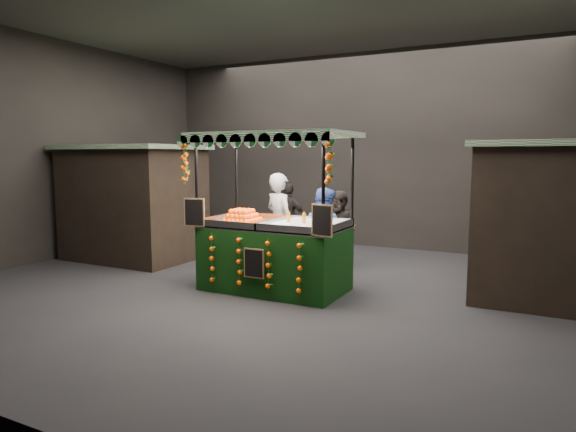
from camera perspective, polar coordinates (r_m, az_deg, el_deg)
The scene contains 13 objects.
ground at distance 9.01m, azimuth -0.57°, elevation -8.41°, with size 12.00×12.00×0.00m, color black.
market_hall at distance 8.76m, azimuth -0.60°, elevation 13.48°, with size 12.10×10.10×5.05m.
neighbour_stall_left at distance 12.18m, azimuth -16.93°, elevation 1.53°, with size 3.00×2.20×2.60m.
neighbour_stall_right at distance 9.26m, azimuth 29.15°, elevation -0.61°, with size 3.00×2.20×2.60m.
juice_stall at distance 8.87m, azimuth -1.58°, elevation -2.99°, with size 2.85×1.67×2.76m.
vendor_grey at distance 10.13m, azimuth -0.95°, elevation -0.87°, with size 0.87×0.75×2.02m.
vendor_blue at distance 9.43m, azimuth 4.07°, elevation -2.20°, with size 1.05×0.94×1.78m.
shopper_0 at distance 12.07m, azimuth -10.25°, elevation -0.57°, with size 0.63×0.43×1.68m.
shopper_1 at distance 10.63m, azimuth 5.89°, elevation -1.58°, with size 0.93×0.81×1.64m.
shopper_2 at distance 12.30m, azimuth 0.08°, elevation -0.27°, with size 1.02×0.48×1.70m.
shopper_3 at distance 10.78m, azimuth 23.88°, elevation -1.60°, with size 1.33×1.22×1.80m.
shopper_4 at distance 13.31m, azimuth -13.00°, elevation 0.59°, with size 1.13×1.02×1.93m.
shopper_5 at distance 9.89m, azimuth 29.45°, elevation -3.36°, with size 1.15×1.45×1.54m.
Camera 1 is at (4.06, -7.69, 2.36)m, focal length 31.64 mm.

